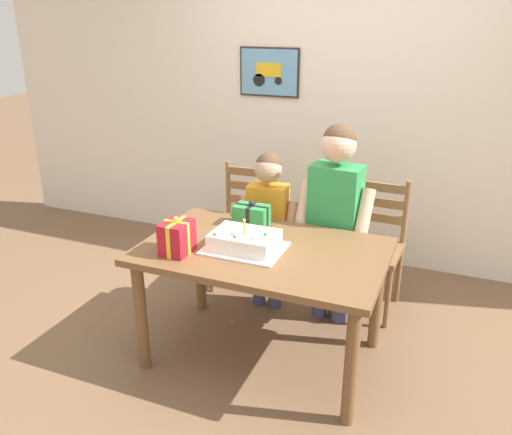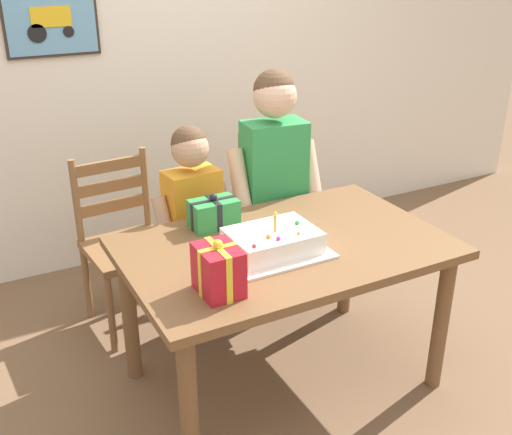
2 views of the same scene
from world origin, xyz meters
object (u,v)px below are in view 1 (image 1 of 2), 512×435
object	(u,v)px
dining_table	(263,264)
birthday_cake	(245,241)
chair_left	(245,226)
gift_box_red_large	(177,237)
gift_box_beside_cake	(252,215)
child_younger	(268,216)
chair_right	(371,246)
child_older	(335,206)

from	to	relation	value
dining_table	birthday_cake	distance (m)	0.18
birthday_cake	chair_left	bearing A→B (deg)	113.14
birthday_cake	gift_box_red_large	bearing A→B (deg)	-151.33
birthday_cake	gift_box_beside_cake	size ratio (longest dim) A/B	2.02
chair_left	child_younger	xyz separation A→B (m)	(0.28, -0.27, 0.22)
gift_box_beside_cake	child_younger	world-z (taller)	child_younger
dining_table	gift_box_beside_cake	bearing A→B (deg)	122.87
gift_box_beside_cake	chair_right	distance (m)	0.92
dining_table	gift_box_red_large	bearing A→B (deg)	-151.23
birthday_cake	child_younger	distance (m)	0.64
chair_left	chair_right	xyz separation A→B (m)	(0.94, 0.00, 0.00)
gift_box_beside_cake	child_older	bearing A→B (deg)	30.01
dining_table	gift_box_red_large	world-z (taller)	gift_box_red_large
dining_table	gift_box_beside_cake	distance (m)	0.40
dining_table	child_younger	distance (m)	0.61
chair_right	child_older	world-z (taller)	child_older
gift_box_beside_cake	chair_left	bearing A→B (deg)	117.24
birthday_cake	chair_left	world-z (taller)	chair_left
gift_box_beside_cake	birthday_cake	bearing A→B (deg)	-73.52
dining_table	child_younger	xyz separation A→B (m)	(-0.19, 0.57, 0.06)
dining_table	child_older	bearing A→B (deg)	64.99
birthday_cake	gift_box_red_large	xyz separation A→B (m)	(-0.33, -0.18, 0.04)
dining_table	chair_right	world-z (taller)	chair_right
dining_table	chair_left	bearing A→B (deg)	119.36
chair_left	chair_right	size ratio (longest dim) A/B	1.00
dining_table	chair_left	xyz separation A→B (m)	(-0.47, 0.84, -0.16)
chair_left	chair_right	world-z (taller)	same
chair_left	birthday_cake	bearing A→B (deg)	-66.86
dining_table	child_older	distance (m)	0.66
birthday_cake	gift_box_beside_cake	distance (m)	0.37
dining_table	chair_right	xyz separation A→B (m)	(0.47, 0.84, -0.16)
dining_table	gift_box_red_large	distance (m)	0.52
gift_box_beside_cake	chair_right	world-z (taller)	chair_right
dining_table	birthday_cake	size ratio (longest dim) A/B	3.14
birthday_cake	chair_right	size ratio (longest dim) A/B	0.48
dining_table	gift_box_beside_cake	size ratio (longest dim) A/B	6.36
birthday_cake	child_older	size ratio (longest dim) A/B	0.33
gift_box_beside_cake	child_older	distance (m)	0.54
dining_table	chair_right	bearing A→B (deg)	60.70
child_younger	birthday_cake	bearing A→B (deg)	-80.97
gift_box_red_large	child_older	world-z (taller)	child_older
gift_box_red_large	child_older	size ratio (longest dim) A/B	0.16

